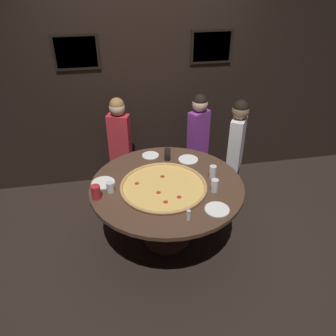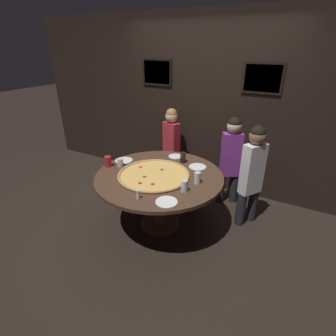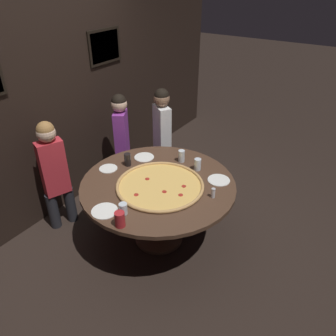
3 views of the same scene
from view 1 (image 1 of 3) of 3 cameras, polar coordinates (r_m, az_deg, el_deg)
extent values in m
plane|color=black|center=(3.74, -0.18, -12.08)|extent=(24.00, 24.00, 0.00)
cube|color=black|center=(4.24, -3.69, 14.08)|extent=(6.40, 0.06, 2.60)
cube|color=black|center=(4.07, -15.73, 18.82)|extent=(0.52, 0.02, 0.40)
cube|color=#B2A893|center=(4.06, -15.73, 18.81)|extent=(0.46, 0.01, 0.34)
cube|color=black|center=(4.25, 7.62, 20.22)|extent=(0.52, 0.02, 0.40)
cube|color=#B2A893|center=(4.25, 7.64, 20.20)|extent=(0.46, 0.01, 0.34)
cylinder|color=#4C3323|center=(3.28, -0.20, -3.03)|extent=(1.53, 1.53, 0.04)
cylinder|color=#4C3323|center=(3.51, -0.19, -7.98)|extent=(0.16, 0.16, 0.70)
cylinder|color=#4C3323|center=(3.73, -0.18, -11.86)|extent=(0.52, 0.52, 0.04)
cylinder|color=#EAB75B|center=(3.22, -0.78, -3.28)|extent=(0.82, 0.82, 0.01)
torus|color=tan|center=(3.21, -0.78, -3.13)|extent=(0.86, 0.86, 0.03)
cylinder|color=#A8281E|center=(3.01, -0.42, -5.94)|extent=(0.04, 0.04, 0.00)
cylinder|color=#A8281E|center=(3.26, -5.44, -2.69)|extent=(0.04, 0.04, 0.00)
cylinder|color=#A8281E|center=(3.13, -1.67, -4.30)|extent=(0.04, 0.04, 0.00)
cylinder|color=#A8281E|center=(3.07, 1.94, -5.08)|extent=(0.04, 0.04, 0.00)
cylinder|color=#A8281E|center=(3.35, -0.97, -1.50)|extent=(0.04, 0.04, 0.00)
cylinder|color=silver|center=(3.36, 7.80, -0.67)|extent=(0.07, 0.07, 0.13)
cylinder|color=black|center=(3.63, -0.10, 2.40)|extent=(0.07, 0.07, 0.14)
cylinder|color=#B22328|center=(3.11, -12.44, -4.12)|extent=(0.09, 0.09, 0.14)
cylinder|color=silver|center=(3.17, 8.13, -3.02)|extent=(0.07, 0.07, 0.13)
cylinder|color=silver|center=(3.18, -10.02, -3.28)|extent=(0.07, 0.07, 0.10)
cylinder|color=white|center=(3.75, -3.08, 2.21)|extent=(0.19, 0.19, 0.01)
cylinder|color=white|center=(2.98, 8.54, -7.14)|extent=(0.22, 0.22, 0.01)
cylinder|color=white|center=(3.67, 3.54, 1.50)|extent=(0.22, 0.22, 0.01)
cylinder|color=white|center=(3.34, -11.22, -2.53)|extent=(0.23, 0.23, 0.01)
cylinder|color=silver|center=(2.82, 3.59, -8.28)|extent=(0.04, 0.04, 0.08)
cylinder|color=#B7B7BC|center=(2.79, 3.62, -7.52)|extent=(0.04, 0.04, 0.01)
cylinder|color=#232328|center=(4.37, 11.31, -1.61)|extent=(0.17, 0.17, 0.46)
cylinder|color=#232328|center=(4.20, 10.71, -3.06)|extent=(0.17, 0.17, 0.46)
cube|color=white|center=(4.00, 11.82, 4.17)|extent=(0.27, 0.31, 0.64)
sphere|color=#8C664C|center=(3.83, 12.51, 9.71)|extent=(0.20, 0.20, 0.20)
sphere|color=black|center=(3.82, 12.57, 10.19)|extent=(0.18, 0.18, 0.18)
cylinder|color=#232328|center=(4.38, -6.64, -1.14)|extent=(0.15, 0.15, 0.44)
cylinder|color=#232328|center=(4.44, -9.11, -0.89)|extent=(0.15, 0.15, 0.44)
cube|color=red|center=(4.15, -8.42, 5.14)|extent=(0.30, 0.23, 0.62)
sphere|color=beige|center=(3.98, -8.88, 10.33)|extent=(0.19, 0.19, 0.19)
sphere|color=#9E703D|center=(3.97, -8.92, 10.78)|extent=(0.18, 0.18, 0.18)
cylinder|color=#232328|center=(4.53, 5.85, 0.12)|extent=(0.16, 0.16, 0.45)
cylinder|color=#232328|center=(4.40, 4.06, -0.80)|extent=(0.16, 0.16, 0.45)
cube|color=purple|center=(4.20, 5.30, 5.83)|extent=(0.30, 0.26, 0.62)
sphere|color=beige|center=(4.04, 5.59, 11.04)|extent=(0.19, 0.19, 0.19)
sphere|color=black|center=(4.03, 5.62, 11.49)|extent=(0.18, 0.18, 0.18)
camera|label=2|loc=(1.98, 68.24, -1.77)|focal=28.00mm
camera|label=3|loc=(2.00, -70.67, 9.98)|focal=35.00mm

